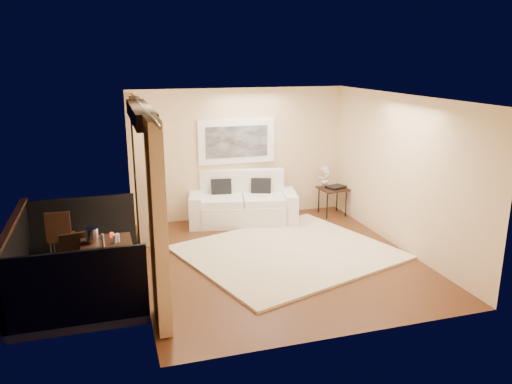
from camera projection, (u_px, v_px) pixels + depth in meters
name	position (u px, v px, depth m)	size (l,w,h in m)	color
floor	(278.00, 259.00, 8.42)	(5.00, 5.00, 0.00)	brown
room_shell	(140.00, 113.00, 7.17)	(5.00, 6.40, 5.00)	white
balcony	(70.00, 273.00, 7.45)	(1.81, 2.60, 1.17)	#605B56
curtains	(147.00, 193.00, 7.48)	(0.16, 4.80, 2.64)	tan
artwork	(237.00, 141.00, 10.26)	(1.62, 0.07, 0.92)	white
rug	(288.00, 252.00, 8.67)	(3.31, 2.88, 0.04)	beige
sofa	(243.00, 205.00, 10.25)	(2.30, 1.35, 1.04)	white
side_table	(333.00, 191.00, 10.67)	(0.61, 0.61, 0.59)	black
tray	(336.00, 187.00, 10.63)	(0.38, 0.28, 0.05)	black
orchid	(325.00, 176.00, 10.67)	(0.26, 0.18, 0.50)	white
bistro_table	(107.00, 248.00, 6.95)	(0.70, 0.70, 0.81)	black
balcony_chair_far	(60.00, 233.00, 8.16)	(0.41, 0.42, 0.90)	black
balcony_chair_near	(76.00, 261.00, 7.06)	(0.46, 0.47, 0.90)	black
ice_bucket	(92.00, 235.00, 6.93)	(0.18, 0.18, 0.20)	silver
candle	(112.00, 235.00, 7.12)	(0.06, 0.06, 0.07)	red
vase	(103.00, 240.00, 6.76)	(0.04, 0.04, 0.18)	white
glass_a	(115.00, 239.00, 6.90)	(0.06, 0.06, 0.12)	white
glass_b	(117.00, 238.00, 6.94)	(0.06, 0.06, 0.12)	white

